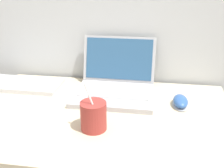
{
  "coord_description": "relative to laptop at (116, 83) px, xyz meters",
  "views": [
    {
      "loc": [
        0.18,
        -0.53,
        1.19
      ],
      "look_at": [
        0.03,
        0.43,
        0.79
      ],
      "focal_mm": 42.0,
      "sensor_mm": 36.0,
      "label": 1
    }
  ],
  "objects": [
    {
      "name": "drink_cup",
      "position": [
        -0.03,
        -0.31,
        0.01
      ],
      "size": [
        0.09,
        0.09,
        0.17
      ],
      "color": "#9E332D",
      "rests_on": "desk"
    },
    {
      "name": "laptop",
      "position": [
        0.0,
        0.0,
        0.0
      ],
      "size": [
        0.34,
        0.33,
        0.22
      ],
      "color": "#ADADB2",
      "rests_on": "desk"
    },
    {
      "name": "computer_mouse",
      "position": [
        0.28,
        -0.09,
        -0.03
      ],
      "size": [
        0.06,
        0.11,
        0.04
      ],
      "color": "#B2B2B7",
      "rests_on": "desk"
    },
    {
      "name": "external_keyboard",
      "position": [
        -0.46,
        -0.0,
        -0.04
      ],
      "size": [
        0.4,
        0.17,
        0.02
      ],
      "color": "silver",
      "rests_on": "desk"
    }
  ]
}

